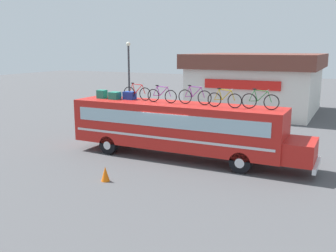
# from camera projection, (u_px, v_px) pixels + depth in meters

# --- Properties ---
(ground_plane) EXTENTS (120.00, 120.00, 0.00)m
(ground_plane) POSITION_uv_depth(u_px,v_px,m) (175.00, 157.00, 19.73)
(ground_plane) COLOR #4C4C4F
(bus) EXTENTS (12.47, 2.40, 2.81)m
(bus) POSITION_uv_depth(u_px,v_px,m) (180.00, 127.00, 19.28)
(bus) COLOR red
(bus) RESTS_ON ground
(luggage_bag_1) EXTENTS (0.47, 0.42, 0.46)m
(luggage_bag_1) POSITION_uv_depth(u_px,v_px,m) (102.00, 94.00, 21.08)
(luggage_bag_1) COLOR #1E7F66
(luggage_bag_1) RESTS_ON bus
(luggage_bag_2) EXTENTS (0.53, 0.53, 0.40)m
(luggage_bag_2) POSITION_uv_depth(u_px,v_px,m) (115.00, 96.00, 20.71)
(luggage_bag_2) COLOR #1E7F66
(luggage_bag_2) RESTS_ON bus
(luggage_bag_3) EXTENTS (0.61, 0.49, 0.42)m
(luggage_bag_3) POSITION_uv_depth(u_px,v_px,m) (130.00, 95.00, 20.66)
(luggage_bag_3) COLOR #193899
(luggage_bag_3) RESTS_ON bus
(rooftop_bicycle_1) EXTENTS (1.69, 0.44, 0.92)m
(rooftop_bicycle_1) POSITION_uv_depth(u_px,v_px,m) (137.00, 93.00, 20.36)
(rooftop_bicycle_1) COLOR black
(rooftop_bicycle_1) RESTS_ON bus
(rooftop_bicycle_2) EXTENTS (1.67, 0.44, 0.89)m
(rooftop_bicycle_2) POSITION_uv_depth(u_px,v_px,m) (162.00, 95.00, 19.38)
(rooftop_bicycle_2) COLOR black
(rooftop_bicycle_2) RESTS_ON bus
(rooftop_bicycle_3) EXTENTS (1.76, 0.44, 0.96)m
(rooftop_bicycle_3) POSITION_uv_depth(u_px,v_px,m) (195.00, 96.00, 18.72)
(rooftop_bicycle_3) COLOR black
(rooftop_bicycle_3) RESTS_ON bus
(rooftop_bicycle_4) EXTENTS (1.67, 0.44, 0.91)m
(rooftop_bicycle_4) POSITION_uv_depth(u_px,v_px,m) (224.00, 99.00, 17.76)
(rooftop_bicycle_4) COLOR black
(rooftop_bicycle_4) RESTS_ON bus
(rooftop_bicycle_5) EXTENTS (1.72, 0.44, 0.94)m
(rooftop_bicycle_5) POSITION_uv_depth(u_px,v_px,m) (260.00, 101.00, 17.22)
(rooftop_bicycle_5) COLOR black
(rooftop_bicycle_5) RESTS_ON bus
(roadside_building) EXTENTS (10.68, 10.72, 5.07)m
(roadside_building) POSITION_uv_depth(u_px,v_px,m) (257.00, 82.00, 33.69)
(roadside_building) COLOR silver
(roadside_building) RESTS_ON ground
(traffic_cone) EXTENTS (0.37, 0.37, 0.64)m
(traffic_cone) POSITION_uv_depth(u_px,v_px,m) (105.00, 174.00, 16.09)
(traffic_cone) COLOR orange
(traffic_cone) RESTS_ON ground
(street_lamp) EXTENTS (0.31, 0.31, 5.99)m
(street_lamp) POSITION_uv_depth(u_px,v_px,m) (129.00, 77.00, 27.75)
(street_lamp) COLOR #38383D
(street_lamp) RESTS_ON ground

